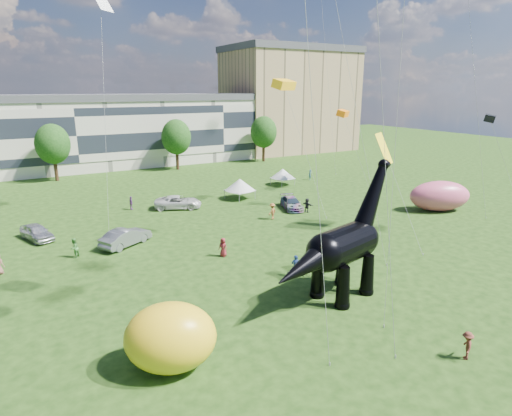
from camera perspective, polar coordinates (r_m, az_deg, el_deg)
ground at (r=30.22m, az=9.88°, el=-12.47°), size 220.00×220.00×0.00m
terrace_row at (r=83.23m, az=-23.28°, el=8.82°), size 78.00×11.00×12.00m
apartment_block at (r=102.84m, az=4.46°, el=13.89°), size 28.00×18.00×22.00m
tree_mid_left at (r=73.92m, az=-25.53°, el=8.08°), size 5.20×5.20×9.44m
tree_mid_right at (r=77.96m, az=-10.61°, el=9.65°), size 5.20×5.20×9.44m
tree_far_right at (r=85.52m, az=1.03°, el=10.42°), size 5.20×5.20×9.44m
dinosaur_sculpture at (r=29.72m, az=11.14°, el=-5.35°), size 11.74×4.59×9.59m
car_silver at (r=46.33m, az=-27.21°, el=-2.89°), size 3.25×4.85×1.53m
car_grey at (r=41.52m, az=-16.99°, el=-3.72°), size 5.27×4.06×1.67m
car_white at (r=52.78m, az=-10.35°, el=0.76°), size 6.20×4.66×1.56m
car_dark at (r=51.95m, az=4.76°, el=0.64°), size 3.43×5.25×1.41m
gazebo_near at (r=56.36m, az=-2.17°, el=3.13°), size 4.73×4.73×2.70m
gazebo_far at (r=64.72m, az=3.57°, el=4.60°), size 4.02×4.02×2.46m
inflatable_pink at (r=55.24m, az=23.27°, el=1.48°), size 8.06×6.29×3.60m
inflatable_yellow at (r=23.31m, az=-11.32°, el=-16.55°), size 5.81×5.26×3.65m
visitors at (r=41.44m, az=-7.51°, el=-3.14°), size 50.17×43.14×1.85m
kites at (r=53.38m, az=-4.51°, el=25.95°), size 63.43×53.44×25.89m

